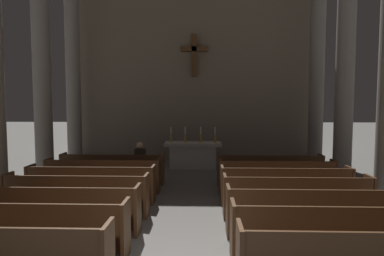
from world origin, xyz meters
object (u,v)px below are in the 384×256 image
at_px(column_left_fourth, 73,81).
at_px(altar, 193,154).
at_px(pew_left_row_3, 57,209).
at_px(candlestick_inner_right, 201,137).
at_px(pew_right_row_3, 312,212).
at_px(lone_worshipper, 141,162).
at_px(pew_left_row_6, 103,175).
at_px(column_left_third, 42,76).
at_px(column_right_third, 345,75).
at_px(column_right_fourth, 317,81).
at_px(pew_left_row_4, 76,195).
at_px(pew_right_row_6, 277,177).
at_px(candlestick_outer_right, 215,138).
at_px(pew_right_row_2, 332,232).
at_px(pew_right_row_7, 269,170).
at_px(pew_left_row_7, 113,169).
at_px(pew_right_row_5, 286,186).
at_px(candlestick_inner_left, 185,137).
at_px(pew_left_row_2, 30,228).
at_px(pew_left_row_5, 91,184).
at_px(candlestick_outer_left, 171,137).
at_px(pew_right_row_4, 297,197).

bearing_deg(column_left_fourth, altar, -7.57).
height_order(pew_left_row_3, candlestick_inner_right, candlestick_inner_right).
relative_size(pew_right_row_3, lone_worshipper, 2.43).
relative_size(pew_left_row_6, column_left_third, 0.46).
relative_size(column_right_third, lone_worshipper, 5.29).
distance_m(column_right_fourth, altar, 5.71).
xyz_separation_m(pew_left_row_4, column_left_third, (-2.45, 3.62, 2.93)).
xyz_separation_m(pew_left_row_4, pew_right_row_6, (4.88, 2.00, 0.00)).
bearing_deg(candlestick_outer_right, altar, 180.00).
distance_m(pew_right_row_2, pew_right_row_7, 4.99).
relative_size(pew_left_row_7, lone_worshipper, 2.43).
height_order(pew_right_row_5, pew_right_row_6, same).
bearing_deg(column_left_third, candlestick_inner_right, 20.87).
distance_m(column_left_fourth, candlestick_inner_left, 5.14).
xyz_separation_m(column_left_third, candlestick_inner_right, (5.19, 1.98, -2.21)).
relative_size(pew_left_row_2, altar, 1.46).
height_order(pew_left_row_3, pew_right_row_7, same).
bearing_deg(pew_left_row_4, column_right_third, 26.27).
bearing_deg(column_right_fourth, altar, -172.43).
bearing_deg(candlestick_outer_right, column_left_third, -160.98).
bearing_deg(pew_left_row_2, candlestick_outer_right, 66.58).
distance_m(column_right_fourth, candlestick_inner_right, 5.14).
distance_m(pew_left_row_2, column_right_third, 9.68).
relative_size(pew_left_row_6, pew_right_row_6, 1.00).
relative_size(pew_left_row_5, candlestick_inner_right, 5.34).
distance_m(pew_right_row_7, candlestick_inner_right, 3.44).
relative_size(pew_left_row_5, candlestick_outer_right, 5.34).
relative_size(pew_left_row_2, pew_right_row_6, 1.00).
relative_size(pew_right_row_2, candlestick_outer_left, 5.34).
xyz_separation_m(pew_right_row_3, pew_right_row_6, (0.00, 3.00, 0.00)).
bearing_deg(pew_right_row_6, lone_worshipper, 165.47).
xyz_separation_m(candlestick_outer_left, candlestick_inner_left, (0.55, 0.00, 0.00)).
xyz_separation_m(pew_left_row_4, pew_right_row_2, (4.88, -2.00, 0.00)).
relative_size(column_left_fourth, column_right_fourth, 1.00).
height_order(pew_left_row_4, altar, altar).
bearing_deg(column_left_third, altar, 22.03).
relative_size(pew_left_row_2, pew_left_row_5, 1.00).
bearing_deg(pew_left_row_6, pew_right_row_5, -11.57).
height_order(pew_right_row_5, candlestick_inner_right, candlestick_inner_right).
bearing_deg(candlestick_inner_left, candlestick_inner_right, 0.00).
bearing_deg(pew_right_row_6, candlestick_inner_right, 120.72).
bearing_deg(altar, pew_left_row_2, -107.80).
bearing_deg(pew_right_row_2, pew_left_row_6, 140.68).
height_order(column_right_third, lone_worshipper, column_right_third).
relative_size(pew_left_row_2, candlestick_outer_right, 5.34).
height_order(pew_right_row_2, candlestick_outer_right, candlestick_outer_right).
xyz_separation_m(pew_right_row_3, pew_right_row_4, (0.00, 1.00, 0.00)).
bearing_deg(pew_right_row_5, pew_left_row_3, -157.73).
xyz_separation_m(pew_left_row_2, altar, (2.44, 7.59, 0.06)).
bearing_deg(column_right_third, pew_left_row_3, -147.80).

